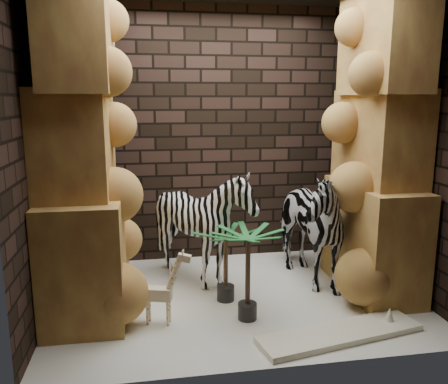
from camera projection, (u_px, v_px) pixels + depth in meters
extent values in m
plane|color=white|center=(236.00, 297.00, 4.56)|extent=(3.50, 3.50, 0.00)
plane|color=black|center=(216.00, 136.00, 5.47)|extent=(3.50, 0.00, 3.50)
plane|color=black|center=(273.00, 166.00, 3.05)|extent=(3.50, 0.00, 3.50)
plane|color=black|center=(39.00, 150.00, 3.97)|extent=(0.00, 3.00, 3.00)
plane|color=black|center=(410.00, 144.00, 4.55)|extent=(0.00, 3.00, 3.00)
imported|color=white|center=(302.00, 215.00, 4.84)|extent=(0.86, 1.33, 1.47)
imported|color=white|center=(203.00, 232.00, 4.76)|extent=(1.13, 1.35, 1.15)
cube|color=white|center=(340.00, 334.00, 3.80)|extent=(1.47, 0.62, 0.05)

